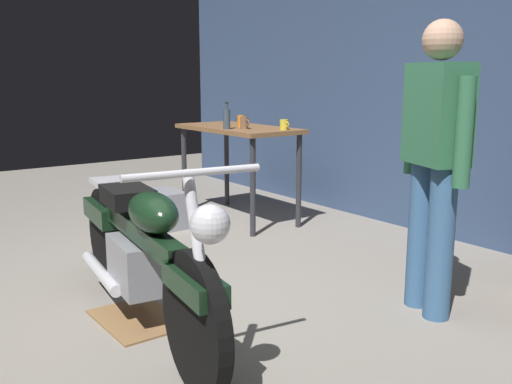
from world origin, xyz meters
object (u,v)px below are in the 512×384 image
at_px(motorcycle, 140,248).
at_px(mug_yellow_tall, 284,125).
at_px(bottle, 227,118).
at_px(person_standing, 435,156).
at_px(storage_bin, 162,209).
at_px(mug_brown_stoneware, 244,123).
at_px(mug_orange_travel, 241,121).

relative_size(motorcycle, mug_yellow_tall, 20.69).
height_order(mug_yellow_tall, bottle, bottle).
relative_size(motorcycle, bottle, 9.04).
bearing_deg(bottle, motorcycle, -46.21).
relative_size(person_standing, mug_yellow_tall, 15.86).
distance_m(storage_bin, mug_yellow_tall, 1.36).
distance_m(person_standing, mug_yellow_tall, 2.05).
height_order(motorcycle, person_standing, person_standing).
bearing_deg(person_standing, mug_brown_stoneware, 12.69).
bearing_deg(bottle, person_standing, -3.73).
bearing_deg(mug_brown_stoneware, mug_yellow_tall, 40.73).
bearing_deg(mug_orange_travel, storage_bin, -104.64).
height_order(person_standing, mug_orange_travel, person_standing).
relative_size(storage_bin, bottle, 1.83).
bearing_deg(motorcycle, mug_brown_stoneware, 137.99).
relative_size(motorcycle, storage_bin, 4.95).
xyz_separation_m(mug_orange_travel, mug_yellow_tall, (0.48, 0.13, -0.01)).
relative_size(person_standing, storage_bin, 3.80).
distance_m(storage_bin, mug_brown_stoneware, 1.09).
height_order(motorcycle, mug_orange_travel, mug_orange_travel).
height_order(motorcycle, storage_bin, motorcycle).
height_order(mug_orange_travel, mug_yellow_tall, mug_orange_travel).
height_order(mug_brown_stoneware, bottle, bottle).
xyz_separation_m(mug_orange_travel, bottle, (0.12, -0.24, 0.04)).
height_order(motorcycle, mug_brown_stoneware, mug_brown_stoneware).
distance_m(person_standing, mug_brown_stoneware, 2.27).
xyz_separation_m(motorcycle, storage_bin, (-1.85, 1.08, -0.28)).
bearing_deg(mug_orange_travel, bottle, -63.53).
height_order(person_standing, bottle, person_standing).
relative_size(motorcycle, person_standing, 1.30).
bearing_deg(person_standing, mug_yellow_tall, 5.12).
xyz_separation_m(motorcycle, mug_yellow_tall, (-1.17, 1.97, 0.50)).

